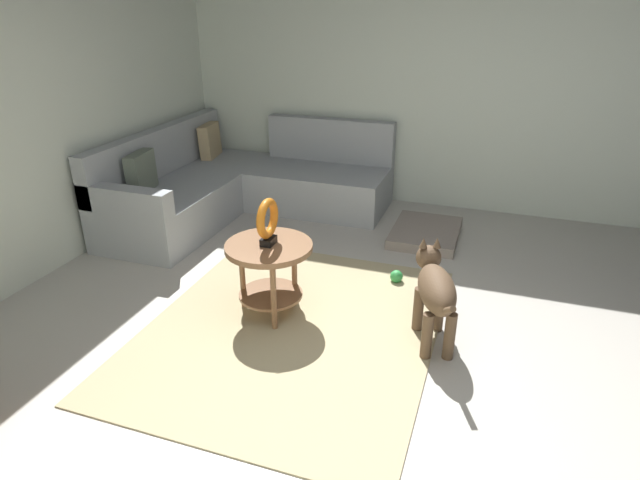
{
  "coord_description": "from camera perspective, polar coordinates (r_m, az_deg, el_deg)",
  "views": [
    {
      "loc": [
        -2.7,
        -0.49,
        2.07
      ],
      "look_at": [
        0.45,
        0.6,
        0.55
      ],
      "focal_mm": 30.08,
      "sensor_mm": 36.0,
      "label": 1
    }
  ],
  "objects": [
    {
      "name": "dog",
      "position": [
        3.48,
        12.13,
        -5.16
      ],
      "size": [
        0.82,
        0.38,
        0.63
      ],
      "rotation": [
        0.0,
        0.0,
        5.05
      ],
      "color": "brown",
      "rests_on": "ground_plane"
    },
    {
      "name": "area_rug",
      "position": [
        3.72,
        -3.01,
        -9.29
      ],
      "size": [
        2.3,
        1.9,
        0.01
      ],
      "primitive_type": "cube",
      "color": "tan",
      "rests_on": "ground_plane"
    },
    {
      "name": "wall_right",
      "position": [
        5.71,
        14.64,
        16.51
      ],
      "size": [
        0.12,
        6.0,
        2.7
      ],
      "primitive_type": "cube",
      "color": "silver",
      "rests_on": "ground_plane"
    },
    {
      "name": "dog_toy_ball",
      "position": [
        4.29,
        8.13,
        -3.86
      ],
      "size": [
        0.1,
        0.1,
        0.1
      ],
      "primitive_type": "sphere",
      "color": "green",
      "rests_on": "ground_plane"
    },
    {
      "name": "torus_sculpture",
      "position": [
        3.57,
        -5.6,
        2.05
      ],
      "size": [
        0.28,
        0.08,
        0.33
      ],
      "color": "black",
      "rests_on": "side_table"
    },
    {
      "name": "ground_plane",
      "position": [
        3.47,
        7.14,
        -13.4
      ],
      "size": [
        6.0,
        6.0,
        0.1
      ],
      "primitive_type": "cube",
      "color": "#B7B2A8"
    },
    {
      "name": "sectional_couch",
      "position": [
        5.61,
        -8.66,
        5.7
      ],
      "size": [
        2.2,
        2.25,
        0.88
      ],
      "color": "#9EA3A8",
      "rests_on": "ground_plane"
    },
    {
      "name": "side_table",
      "position": [
        3.7,
        -5.41,
        -2.17
      ],
      "size": [
        0.6,
        0.6,
        0.54
      ],
      "color": "brown",
      "rests_on": "ground_plane"
    },
    {
      "name": "dog_bed_mat",
      "position": [
        5.13,
        11.16,
        0.77
      ],
      "size": [
        0.8,
        0.6,
        0.09
      ],
      "primitive_type": "cube",
      "color": "gray",
      "rests_on": "ground_plane"
    }
  ]
}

